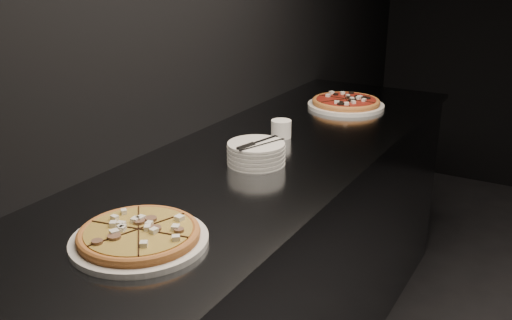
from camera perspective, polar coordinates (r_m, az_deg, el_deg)
The scene contains 7 objects.
wall_left at distance 2.19m, azimuth -7.24°, elevation 14.59°, with size 0.02×5.00×2.80m, color black.
counter at distance 2.28m, azimuth 1.36°, elevation -9.95°, with size 0.74×2.44×0.92m.
pizza_mushroom at distance 1.46m, azimuth -11.61°, elevation -7.43°, with size 0.36×0.36×0.04m.
pizza_tomato at distance 2.70m, azimuth 8.98°, elevation 5.68°, with size 0.35×0.35×0.04m.
plate_stack at distance 1.95m, azimuth 0.01°, elevation 0.69°, with size 0.20×0.20×0.07m.
cutlery at distance 1.92m, azimuth -0.01°, elevation 1.63°, with size 0.11×0.20×0.01m.
ramekin at distance 2.23m, azimuth 2.53°, elevation 3.19°, with size 0.08×0.08×0.07m.
Camera 1 is at (-1.19, -1.74, 1.60)m, focal length 40.00 mm.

